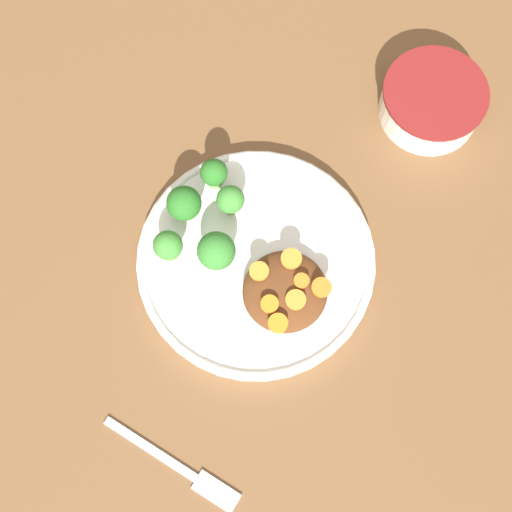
{
  "coord_description": "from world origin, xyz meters",
  "views": [
    {
      "loc": [
        0.15,
        0.19,
        0.84
      ],
      "look_at": [
        0.0,
        0.0,
        0.03
      ],
      "focal_mm": 50.0,
      "sensor_mm": 36.0,
      "label": 1
    }
  ],
  "objects": [
    {
      "name": "stew_mound",
      "position": [
        -0.0,
        0.05,
        0.03
      ],
      "size": [
        0.1,
        0.1,
        0.03
      ],
      "primitive_type": "ellipsoid",
      "color": "#5B3319",
      "rests_on": "plate"
    },
    {
      "name": "carrot_slice_2",
      "position": [
        0.03,
        0.08,
        0.05
      ],
      "size": [
        0.02,
        0.02,
        0.01
      ],
      "primitive_type": "cylinder",
      "color": "orange",
      "rests_on": "stew_mound"
    },
    {
      "name": "dip_bowl",
      "position": [
        -0.31,
        -0.02,
        0.03
      ],
      "size": [
        0.13,
        0.13,
        0.05
      ],
      "color": "white",
      "rests_on": "ground_plane"
    },
    {
      "name": "ground_plane",
      "position": [
        0.0,
        0.0,
        0.0
      ],
      "size": [
        4.0,
        4.0,
        0.0
      ],
      "primitive_type": "plane",
      "color": "brown"
    },
    {
      "name": "broccoli_floret_1",
      "position": [
        0.04,
        -0.03,
        0.05
      ],
      "size": [
        0.05,
        0.05,
        0.06
      ],
      "color": "#7FA85B",
      "rests_on": "plate"
    },
    {
      "name": "broccoli_floret_3",
      "position": [
        0.08,
        -0.07,
        0.05
      ],
      "size": [
        0.04,
        0.04,
        0.05
      ],
      "color": "#759E51",
      "rests_on": "plate"
    },
    {
      "name": "carrot_slice_6",
      "position": [
        0.03,
        0.06,
        0.05
      ],
      "size": [
        0.02,
        0.02,
        0.01
      ],
      "primitive_type": "cylinder",
      "color": "orange",
      "rests_on": "stew_mound"
    },
    {
      "name": "plate",
      "position": [
        0.0,
        0.0,
        0.01
      ],
      "size": [
        0.29,
        0.29,
        0.02
      ],
      "color": "white",
      "rests_on": "ground_plane"
    },
    {
      "name": "carrot_slice_3",
      "position": [
        -0.02,
        0.06,
        0.05
      ],
      "size": [
        0.02,
        0.02,
        0.0
      ],
      "primitive_type": "cylinder",
      "color": "orange",
      "rests_on": "stew_mound"
    },
    {
      "name": "carrot_slice_1",
      "position": [
        -0.03,
        0.03,
        0.05
      ],
      "size": [
        0.02,
        0.02,
        0.01
      ],
      "primitive_type": "cylinder",
      "color": "orange",
      "rests_on": "stew_mound"
    },
    {
      "name": "broccoli_floret_0",
      "position": [
        -0.02,
        -0.07,
        0.05
      ],
      "size": [
        0.03,
        0.03,
        0.05
      ],
      "color": "#759E51",
      "rests_on": "plate"
    },
    {
      "name": "carrot_slice_0",
      "position": [
        0.01,
        0.02,
        0.05
      ],
      "size": [
        0.02,
        0.02,
        0.0
      ],
      "primitive_type": "cylinder",
      "color": "orange",
      "rests_on": "stew_mound"
    },
    {
      "name": "broccoli_floret_4",
      "position": [
        -0.02,
        -0.11,
        0.05
      ],
      "size": [
        0.03,
        0.03,
        0.05
      ],
      "color": "#759E51",
      "rests_on": "plate"
    },
    {
      "name": "broccoli_floret_2",
      "position": [
        0.03,
        -0.1,
        0.05
      ],
      "size": [
        0.04,
        0.04,
        0.06
      ],
      "color": "#759E51",
      "rests_on": "plate"
    },
    {
      "name": "carrot_slice_4",
      "position": [
        0.0,
        0.07,
        0.05
      ],
      "size": [
        0.02,
        0.02,
        0.01
      ],
      "primitive_type": "cylinder",
      "color": "orange",
      "rests_on": "stew_mound"
    },
    {
      "name": "fork",
      "position": [
        0.22,
        0.14,
        0.0
      ],
      "size": [
        0.08,
        0.17,
        0.01
      ],
      "rotation": [
        0.0,
        0.0,
        8.21
      ],
      "color": "#B7B7B7",
      "rests_on": "ground_plane"
    },
    {
      "name": "carrot_slice_5",
      "position": [
        -0.03,
        0.08,
        0.05
      ],
      "size": [
        0.02,
        0.02,
        0.01
      ],
      "primitive_type": "cylinder",
      "color": "orange",
      "rests_on": "stew_mound"
    }
  ]
}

